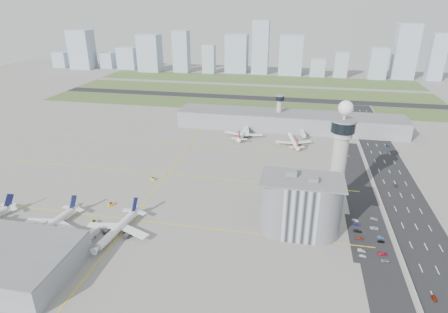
% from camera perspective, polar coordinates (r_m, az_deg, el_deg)
% --- Properties ---
extents(ground, '(1000.00, 1000.00, 0.00)m').
position_cam_1_polar(ground, '(231.29, -1.73, -6.74)').
color(ground, gray).
extents(grass_strip_0, '(480.00, 50.00, 0.08)m').
position_cam_1_polar(grass_strip_0, '(440.92, 2.35, 7.84)').
color(grass_strip_0, '#405427').
rests_on(grass_strip_0, ground).
extents(grass_strip_1, '(480.00, 60.00, 0.08)m').
position_cam_1_polar(grass_strip_1, '(512.96, 3.72, 9.96)').
color(grass_strip_1, '#4A632E').
rests_on(grass_strip_1, ground).
extents(grass_strip_2, '(480.00, 70.00, 0.08)m').
position_cam_1_polar(grass_strip_2, '(590.62, 4.82, 11.65)').
color(grass_strip_2, '#415E2C').
rests_on(grass_strip_2, ground).
extents(runway, '(480.00, 22.00, 0.10)m').
position_cam_1_polar(runway, '(476.34, 3.08, 8.97)').
color(runway, black).
rests_on(runway, ground).
extents(highway, '(28.00, 500.00, 0.10)m').
position_cam_1_polar(highway, '(236.68, 26.89, -8.74)').
color(highway, black).
rests_on(highway, ground).
extents(barrier_left, '(0.60, 500.00, 1.20)m').
position_cam_1_polar(barrier_left, '(232.74, 23.58, -8.49)').
color(barrier_left, '#9E9E99').
rests_on(barrier_left, ground).
extents(barrier_right, '(0.60, 500.00, 1.20)m').
position_cam_1_polar(barrier_right, '(240.84, 30.14, -8.72)').
color(barrier_right, '#9E9E99').
rests_on(barrier_right, ground).
extents(landside_road, '(18.00, 260.00, 0.08)m').
position_cam_1_polar(landside_road, '(222.27, 21.24, -9.80)').
color(landside_road, black).
rests_on(landside_road, ground).
extents(parking_lot, '(20.00, 44.00, 0.10)m').
position_cam_1_polar(parking_lot, '(211.95, 21.17, -11.50)').
color(parking_lot, black).
rests_on(parking_lot, ground).
extents(taxiway_line_h_0, '(260.00, 0.60, 0.01)m').
position_cam_1_polar(taxiway_line_h_0, '(219.03, -13.94, -9.33)').
color(taxiway_line_h_0, yellow).
rests_on(taxiway_line_h_0, ground).
extents(taxiway_line_h_1, '(260.00, 0.60, 0.01)m').
position_cam_1_polar(taxiway_line_h_1, '(267.31, -8.66, -2.71)').
color(taxiway_line_h_1, yellow).
rests_on(taxiway_line_h_1, ground).
extents(taxiway_line_h_2, '(260.00, 0.60, 0.01)m').
position_cam_1_polar(taxiway_line_h_2, '(319.58, -5.09, 1.83)').
color(taxiway_line_h_2, yellow).
rests_on(taxiway_line_h_2, ground).
extents(taxiway_line_v, '(0.60, 260.00, 0.01)m').
position_cam_1_polar(taxiway_line_v, '(267.31, -8.66, -2.71)').
color(taxiway_line_v, yellow).
rests_on(taxiway_line_v, ground).
extents(control_tower, '(14.00, 14.00, 64.50)m').
position_cam_1_polar(control_tower, '(219.99, 17.25, 0.69)').
color(control_tower, '#ADAAA5').
rests_on(control_tower, ground).
extents(secondary_tower, '(8.60, 8.60, 31.90)m').
position_cam_1_polar(secondary_tower, '(358.96, 8.42, 7.21)').
color(secondary_tower, '#ADAAA5').
rests_on(secondary_tower, ground).
extents(admin_building, '(42.00, 24.00, 33.50)m').
position_cam_1_polar(admin_building, '(199.94, 11.55, -7.31)').
color(admin_building, '#B2B2B7').
rests_on(admin_building, ground).
extents(terminal_pier, '(210.00, 32.00, 15.80)m').
position_cam_1_polar(terminal_pier, '(359.79, 9.89, 5.33)').
color(terminal_pier, gray).
rests_on(terminal_pier, ground).
extents(airplane_near_b, '(40.15, 45.28, 11.38)m').
position_cam_1_polar(airplane_near_b, '(221.41, -24.93, -8.87)').
color(airplane_near_b, white).
rests_on(airplane_near_b, ground).
extents(airplane_near_c, '(40.77, 46.37, 11.90)m').
position_cam_1_polar(airplane_near_c, '(205.06, -16.08, -10.03)').
color(airplane_near_c, white).
rests_on(airplane_near_c, ground).
extents(airplane_far_a, '(37.60, 43.34, 11.51)m').
position_cam_1_polar(airplane_far_a, '(336.51, 3.02, 4.03)').
color(airplane_far_a, white).
rests_on(airplane_far_a, ground).
extents(airplane_far_b, '(37.96, 42.14, 10.19)m').
position_cam_1_polar(airplane_far_b, '(322.67, 10.56, 2.70)').
color(airplane_far_b, white).
rests_on(airplane_far_b, ground).
extents(jet_bridge_near_1, '(5.39, 14.31, 5.70)m').
position_cam_1_polar(jet_bridge_near_1, '(217.51, -28.03, -10.97)').
color(jet_bridge_near_1, silver).
rests_on(jet_bridge_near_1, ground).
extents(jet_bridge_near_2, '(5.39, 14.31, 5.70)m').
position_cam_1_polar(jet_bridge_near_2, '(201.10, -21.18, -12.55)').
color(jet_bridge_near_2, silver).
rests_on(jet_bridge_near_2, ground).
extents(jet_bridge_far_0, '(5.39, 14.31, 5.70)m').
position_cam_1_polar(jet_bridge_far_0, '(348.92, 3.48, 4.21)').
color(jet_bridge_far_0, silver).
rests_on(jet_bridge_far_0, ground).
extents(jet_bridge_far_1, '(5.39, 14.31, 5.70)m').
position_cam_1_polar(jet_bridge_far_1, '(346.11, 11.72, 3.61)').
color(jet_bridge_far_1, silver).
rests_on(jet_bridge_far_1, ground).
extents(tug_0, '(3.54, 4.19, 2.07)m').
position_cam_1_polar(tug_0, '(241.58, -21.68, -6.86)').
color(tug_0, gold).
rests_on(tug_0, ground).
extents(tug_1, '(4.45, 4.18, 2.13)m').
position_cam_1_polar(tug_1, '(220.69, -19.19, -9.42)').
color(tug_1, gold).
rests_on(tug_1, ground).
extents(tug_2, '(3.75, 3.88, 1.87)m').
position_cam_1_polar(tug_2, '(235.77, -16.85, -6.94)').
color(tug_2, '#FBA403').
rests_on(tug_2, ground).
extents(tug_3, '(3.36, 2.67, 1.72)m').
position_cam_1_polar(tug_3, '(260.86, -10.75, -3.33)').
color(tug_3, gold).
rests_on(tug_3, ground).
extents(tug_4, '(3.77, 2.87, 2.00)m').
position_cam_1_polar(tug_4, '(322.71, 8.31, 2.08)').
color(tug_4, '#D79B0D').
rests_on(tug_4, ground).
extents(tug_5, '(3.87, 3.70, 1.86)m').
position_cam_1_polar(tug_5, '(314.00, 10.92, 1.28)').
color(tug_5, gold).
rests_on(tug_5, ground).
extents(car_lot_0, '(3.37, 1.50, 1.13)m').
position_cam_1_polar(car_lot_0, '(197.26, 20.39, -14.00)').
color(car_lot_0, white).
rests_on(car_lot_0, ground).
extents(car_lot_1, '(3.93, 1.69, 1.26)m').
position_cam_1_polar(car_lot_1, '(200.59, 20.23, -13.27)').
color(car_lot_1, '#9D9D9E').
rests_on(car_lot_1, ground).
extents(car_lot_2, '(4.22, 2.06, 1.15)m').
position_cam_1_polar(car_lot_2, '(209.32, 19.97, -11.60)').
color(car_lot_2, brown).
rests_on(car_lot_2, ground).
extents(car_lot_3, '(4.45, 1.93, 1.28)m').
position_cam_1_polar(car_lot_3, '(214.50, 19.70, -10.64)').
color(car_lot_3, black).
rests_on(car_lot_3, ground).
extents(car_lot_4, '(3.83, 1.84, 1.26)m').
position_cam_1_polar(car_lot_4, '(220.12, 19.58, -9.70)').
color(car_lot_4, navy).
rests_on(car_lot_4, ground).
extents(car_lot_5, '(3.73, 1.60, 1.19)m').
position_cam_1_polar(car_lot_5, '(223.43, 19.37, -9.16)').
color(car_lot_5, silver).
rests_on(car_lot_5, ground).
extents(car_lot_6, '(4.18, 2.44, 1.09)m').
position_cam_1_polar(car_lot_6, '(198.13, 23.38, -14.35)').
color(car_lot_6, gray).
rests_on(car_lot_6, ground).
extents(car_lot_7, '(4.52, 2.13, 1.27)m').
position_cam_1_polar(car_lot_7, '(201.91, 23.03, -13.49)').
color(car_lot_7, '#B1172E').
rests_on(car_lot_7, ground).
extents(car_lot_8, '(3.50, 1.61, 1.16)m').
position_cam_1_polar(car_lot_8, '(210.63, 22.82, -11.84)').
color(car_lot_8, black).
rests_on(car_lot_8, ground).
extents(car_lot_9, '(3.60, 1.29, 1.18)m').
position_cam_1_polar(car_lot_9, '(213.73, 22.78, -11.29)').
color(car_lot_9, '#2B5484').
rests_on(car_lot_9, ground).
extents(car_lot_10, '(4.84, 2.68, 1.28)m').
position_cam_1_polar(car_lot_10, '(220.16, 21.94, -10.07)').
color(car_lot_10, silver).
rests_on(car_lot_10, ground).
extents(car_lot_11, '(4.42, 2.25, 1.23)m').
position_cam_1_polar(car_lot_11, '(228.50, 21.92, -8.81)').
color(car_lot_11, '#97A0A9').
rests_on(car_lot_11, ground).
extents(car_hw_0, '(1.83, 3.74, 1.23)m').
position_cam_1_polar(car_hw_0, '(186.07, 29.38, -18.30)').
color(car_hw_0, maroon).
rests_on(car_hw_0, ground).
extents(car_hw_1, '(1.48, 3.84, 1.25)m').
position_cam_1_polar(car_hw_1, '(272.39, 24.71, -4.04)').
color(car_hw_1, black).
rests_on(car_hw_1, ground).
extents(car_hw_2, '(2.70, 4.69, 1.23)m').
position_cam_1_polar(car_hw_2, '(342.31, 23.61, 1.50)').
color(car_hw_2, navy).
rests_on(car_hw_2, ground).
extents(car_hw_4, '(1.37, 3.32, 1.12)m').
position_cam_1_polar(car_hw_4, '(397.08, 19.79, 4.86)').
color(car_hw_4, gray).
rests_on(car_hw_4, ground).
extents(skyline_bldg_0, '(24.05, 19.24, 26.50)m').
position_cam_1_polar(skyline_bldg_0, '(755.85, -23.56, 13.37)').
color(skyline_bldg_0, '#9EADC1').
rests_on(skyline_bldg_0, ground).
extents(skyline_bldg_1, '(37.63, 30.10, 65.60)m').
position_cam_1_polar(skyline_bldg_1, '(724.83, -20.84, 15.00)').
color(skyline_bldg_1, '#9EADC1').
rests_on(skyline_bldg_1, ground).
extents(skyline_bldg_2, '(22.81, 18.25, 26.79)m').
position_cam_1_polar(skyline_bldg_2, '(718.24, -17.30, 13.81)').
color(skyline_bldg_2, '#9EADC1').
rests_on(skyline_bldg_2, ground).
extents(skyline_bldg_3, '(32.30, 25.84, 36.93)m').
position_cam_1_polar(skyline_bldg_3, '(701.24, -14.43, 14.34)').
color(skyline_bldg_3, '#9EADC1').
rests_on(skyline_bldg_3, ground).
extents(skyline_bldg_4, '(35.81, 28.65, 60.36)m').
position_cam_1_polar(skyline_bldg_4, '(665.71, -11.25, 15.20)').
color(skyline_bldg_4, '#9EADC1').
rests_on(skyline_bldg_4, ground).
extents(skyline_bldg_5, '(25.49, 20.39, 66.89)m').
position_cam_1_polar(skyline_bldg_5, '(650.99, -6.51, 15.61)').
color(skyline_bldg_5, '#9EADC1').
rests_on(skyline_bldg_5, ground).
extents(skyline_bldg_6, '(20.04, 16.03, 45.20)m').
position_cam_1_polar(skyline_bldg_6, '(638.04, -2.32, 14.60)').
color(skyline_bldg_6, '#9EADC1').
rests_on(skyline_bldg_6, ground).
extents(skyline_bldg_7, '(35.76, 28.61, 61.22)m').
position_cam_1_polar(skyline_bldg_7, '(646.77, 1.94, 15.43)').
color(skyline_bldg_7, '#9EADC1').
rests_on(skyline_bldg_7, ground).
extents(skyline_bldg_8, '(26.33, 21.06, 83.39)m').
position_cam_1_polar(skyline_bldg_8, '(634.82, 5.59, 16.21)').
color(skyline_bldg_8, '#9EADC1').
rests_on(skyline_bldg_8, ground).
extents(skyline_bldg_9, '(36.96, 29.57, 62.11)m').
position_cam_1_polar(skyline_bldg_9, '(633.66, 10.18, 14.99)').
color(skyline_bldg_9, '#9EADC1').
rests_on(skyline_bldg_9, ground).
extents(skyline_bldg_10, '(23.01, 18.41, 27.75)m').
position_cam_1_polar(skyline_bldg_10, '(627.98, 14.06, 13.02)').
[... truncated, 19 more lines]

